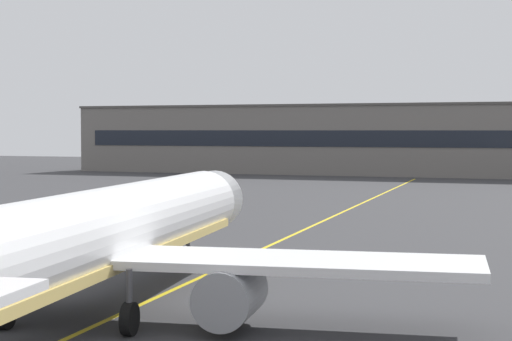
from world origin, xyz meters
name	(u,v)px	position (x,y,z in m)	size (l,w,h in m)	color
taxiway_centreline	(247,256)	(0.00, 30.00, 0.00)	(0.30, 180.00, 0.01)	yellow
airliner_foreground	(85,241)	(0.74, 9.98, 3.37)	(32.36, 41.42, 11.65)	white
safety_cone_by_nose_gear	(247,260)	(1.25, 26.82, 0.26)	(0.44, 0.44, 0.55)	orange
terminal_building	(510,140)	(7.57, 129.89, 6.18)	(157.12, 12.40, 12.35)	slate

